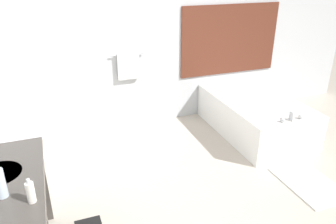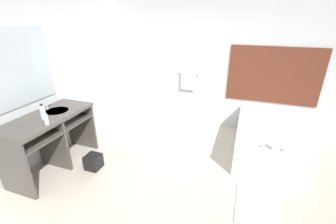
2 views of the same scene
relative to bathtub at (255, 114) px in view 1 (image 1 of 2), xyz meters
The scene contains 7 objects.
ground_plane 1.95m from the bathtub, 136.48° to the right, with size 16.00×16.00×0.00m, color beige.
wall_back_with_blinds 1.93m from the bathtub, 146.20° to the left, with size 7.40×0.13×2.70m.
vanity_counter 3.63m from the bathtub, 154.43° to the right, with size 0.66×1.39×0.92m.
bathtub is the anchor object (origin of this frame).
water_bottle_1 3.68m from the bathtub, 152.33° to the right, with size 0.07×0.07×0.23m.
soap_dispenser 3.57m from the bathtub, 149.10° to the right, with size 0.06×0.06×0.18m.
bath_mat 1.39m from the bathtub, 95.76° to the right, with size 0.55×0.82×0.02m.
Camera 1 is at (-1.37, -2.39, 2.34)m, focal length 35.00 mm.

